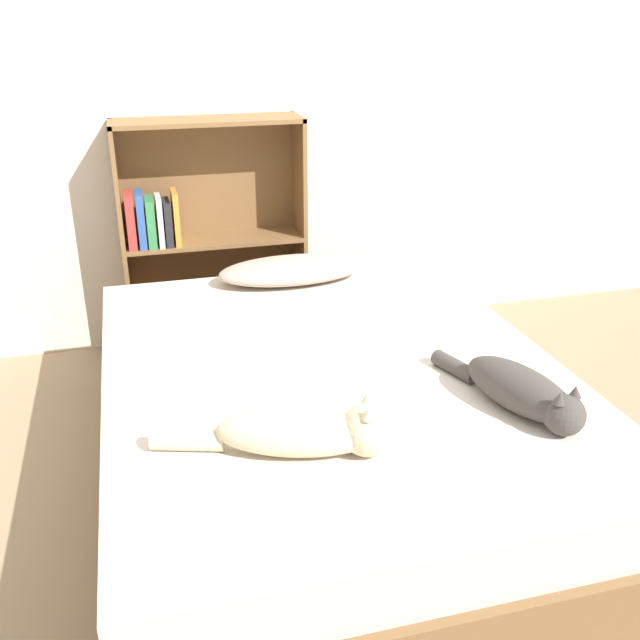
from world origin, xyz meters
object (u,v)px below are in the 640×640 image
(bed, at_px, (331,427))
(pillow, at_px, (292,270))
(cat_light, at_px, (308,432))
(bookshelf, at_px, (205,234))
(cat_dark, at_px, (523,391))

(bed, height_order, pillow, pillow)
(bed, xyz_separation_m, cat_light, (-0.20, -0.47, 0.31))
(pillow, relative_size, cat_light, 1.01)
(pillow, height_order, bookshelf, bookshelf)
(bed, bearing_deg, bookshelf, 101.45)
(pillow, distance_m, bookshelf, 0.59)
(bed, xyz_separation_m, pillow, (0.05, 0.80, 0.30))
(bookshelf, bearing_deg, bed, -78.55)
(cat_light, distance_m, bookshelf, 1.77)
(pillow, bearing_deg, bookshelf, 122.71)
(bed, bearing_deg, cat_dark, -43.63)
(bed, relative_size, bookshelf, 1.74)
(pillow, xyz_separation_m, bookshelf, (-0.32, 0.49, 0.04))
(cat_dark, relative_size, bookshelf, 0.50)
(cat_dark, distance_m, bookshelf, 1.87)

